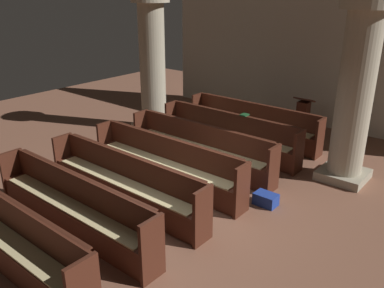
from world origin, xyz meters
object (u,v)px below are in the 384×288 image
(pew_row_4, at_px, (124,180))
(pew_row_2, at_px, (200,146))
(pew_row_1, at_px, (228,133))
(pew_row_5, at_px, (72,204))
(lectern, at_px, (302,120))
(pew_row_6, at_px, (6,234))
(pew_row_3, at_px, (166,161))
(pew_row_0, at_px, (253,122))
(pillar_far_side, at_px, (152,61))
(hymn_book, at_px, (245,115))
(kneeler_box_blue, at_px, (266,199))
(pillar_aisle_side, at_px, (356,89))

(pew_row_4, bearing_deg, pew_row_2, 90.00)
(pew_row_1, relative_size, pew_row_5, 1.00)
(pew_row_1, height_order, lectern, lectern)
(pew_row_6, bearing_deg, pew_row_3, 90.00)
(pew_row_1, xyz_separation_m, pew_row_6, (0.00, -5.47, 0.00))
(pew_row_5, relative_size, lectern, 3.40)
(pew_row_0, bearing_deg, pew_row_1, -90.00)
(pew_row_3, height_order, pillar_far_side, pillar_far_side)
(pew_row_5, xyz_separation_m, lectern, (0.86, 6.56, -0.05))
(hymn_book, distance_m, kneeler_box_blue, 2.62)
(pew_row_0, xyz_separation_m, pew_row_5, (0.00, -5.47, 0.00))
(pew_row_5, bearing_deg, pew_row_3, 90.00)
(pew_row_3, relative_size, lectern, 3.40)
(pillar_far_side, bearing_deg, pew_row_5, -59.94)
(pillar_aisle_side, bearing_deg, hymn_book, -176.11)
(pew_row_5, bearing_deg, pew_row_4, 90.00)
(pew_row_0, xyz_separation_m, pew_row_1, (0.00, -1.09, 0.00))
(lectern, bearing_deg, pillar_far_side, -149.80)
(pew_row_6, bearing_deg, pew_row_5, 90.00)
(pew_row_0, height_order, pew_row_6, same)
(pew_row_0, distance_m, pew_row_3, 3.28)
(pew_row_4, bearing_deg, pew_row_0, 90.00)
(pew_row_3, bearing_deg, pew_row_1, 90.00)
(pew_row_0, bearing_deg, pew_row_6, -90.00)
(pew_row_0, bearing_deg, pew_row_4, -90.00)
(pew_row_1, distance_m, pew_row_6, 5.47)
(pew_row_6, bearing_deg, hymn_book, 86.91)
(pew_row_5, bearing_deg, kneeler_box_blue, 54.20)
(pew_row_4, height_order, kneeler_box_blue, pew_row_4)
(pillar_aisle_side, xyz_separation_m, hymn_book, (-2.37, -0.16, -0.94))
(pew_row_2, height_order, pillar_aisle_side, pillar_aisle_side)
(pew_row_0, relative_size, pew_row_3, 1.00)
(pew_row_3, distance_m, pew_row_5, 2.19)
(pew_row_1, xyz_separation_m, pew_row_5, (0.00, -4.37, 0.00))
(pew_row_2, bearing_deg, hymn_book, 76.62)
(pew_row_6, distance_m, pillar_far_side, 6.36)
(pew_row_3, bearing_deg, pillar_aisle_side, 43.53)
(lectern, bearing_deg, pew_row_4, -98.98)
(hymn_book, bearing_deg, kneeler_box_blue, -47.54)
(pew_row_5, height_order, pillar_far_side, pillar_far_side)
(hymn_book, bearing_deg, pew_row_5, -93.83)
(pew_row_4, xyz_separation_m, pew_row_5, (0.00, -1.09, 0.00))
(lectern, xyz_separation_m, kneeler_box_blue, (1.11, -3.82, -0.34))
(pew_row_0, xyz_separation_m, hymn_book, (0.31, -0.90, 0.46))
(pew_row_3, bearing_deg, pew_row_5, -90.00)
(pew_row_3, relative_size, pew_row_5, 1.00)
(pew_row_4, xyz_separation_m, kneeler_box_blue, (1.97, 1.64, -0.39))
(pew_row_3, distance_m, kneeler_box_blue, 2.09)
(pew_row_2, bearing_deg, pew_row_5, -90.00)
(pew_row_1, xyz_separation_m, pew_row_3, (0.00, -2.19, 0.00))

